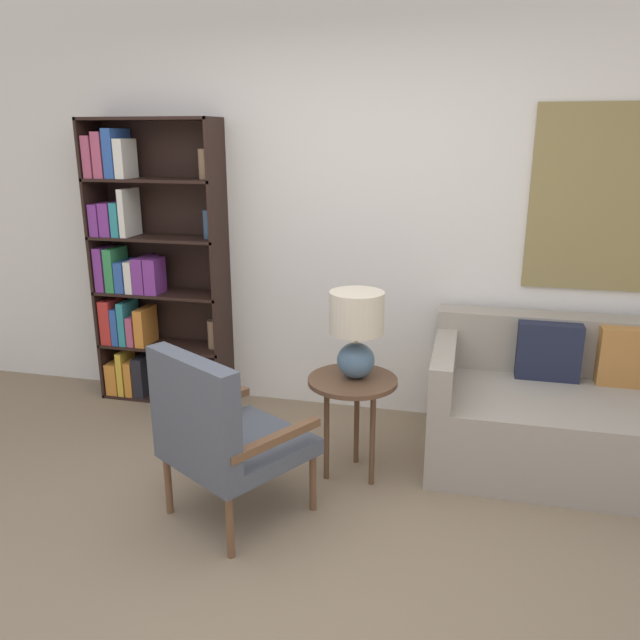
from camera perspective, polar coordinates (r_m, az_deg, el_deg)
name	(u,v)px	position (r m, az deg, el deg)	size (l,w,h in m)	color
ground_plane	(239,601)	(2.81, -7.40, -24.11)	(14.00, 14.00, 0.00)	#847056
wall_back	(347,212)	(4.11, 2.47, 9.86)	(6.40, 0.08, 2.70)	white
bookshelf	(143,268)	(4.50, -15.90, 4.63)	(0.91, 0.30, 1.94)	black
armchair	(219,430)	(3.03, -9.25, -9.91)	(0.80, 0.81, 0.89)	brown
couch	(588,414)	(3.90, 23.27, -7.89)	(1.75, 0.93, 0.79)	#9E9384
side_table	(352,391)	(3.39, 2.98, -6.48)	(0.48, 0.48, 0.58)	brown
table_lamp	(356,327)	(3.28, 3.35, -0.63)	(0.29, 0.29, 0.47)	slate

